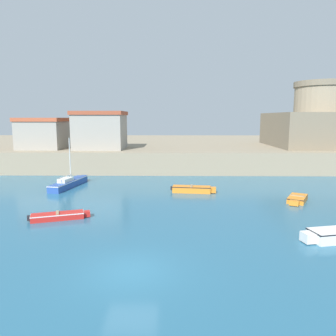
{
  "coord_description": "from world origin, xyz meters",
  "views": [
    {
      "loc": [
        1.96,
        -14.33,
        7.09
      ],
      "look_at": [
        1.45,
        18.6,
        2.0
      ],
      "focal_mm": 35.0,
      "sensor_mm": 36.0,
      "label": 1
    }
  ],
  "objects_px": {
    "dinghy_orange_2": "(297,199)",
    "dinghy_red_4": "(59,216)",
    "fortress": "(321,124)",
    "harbor_shed_near_wharf": "(100,130)",
    "sailboat_blue_0": "(69,183)",
    "dinghy_orange_1": "(193,189)",
    "harbor_shed_mid_row": "(43,133)"
  },
  "relations": [
    {
      "from": "dinghy_orange_2",
      "to": "dinghy_red_4",
      "type": "distance_m",
      "value": 19.33
    },
    {
      "from": "fortress",
      "to": "harbor_shed_near_wharf",
      "type": "bearing_deg",
      "value": -171.82
    },
    {
      "from": "sailboat_blue_0",
      "to": "fortress",
      "type": "height_order",
      "value": "fortress"
    },
    {
      "from": "dinghy_orange_1",
      "to": "fortress",
      "type": "bearing_deg",
      "value": 43.17
    },
    {
      "from": "dinghy_orange_2",
      "to": "fortress",
      "type": "xyz_separation_m",
      "value": [
        11.45,
        22.24,
        5.91
      ]
    },
    {
      "from": "dinghy_orange_1",
      "to": "harbor_shed_mid_row",
      "type": "distance_m",
      "value": 24.96
    },
    {
      "from": "sailboat_blue_0",
      "to": "fortress",
      "type": "distance_m",
      "value": 37.16
    },
    {
      "from": "harbor_shed_near_wharf",
      "to": "harbor_shed_mid_row",
      "type": "distance_m",
      "value": 8.01
    },
    {
      "from": "dinghy_orange_2",
      "to": "harbor_shed_near_wharf",
      "type": "relative_size",
      "value": 0.49
    },
    {
      "from": "harbor_shed_mid_row",
      "to": "dinghy_orange_1",
      "type": "bearing_deg",
      "value": -35.98
    },
    {
      "from": "harbor_shed_near_wharf",
      "to": "harbor_shed_mid_row",
      "type": "relative_size",
      "value": 1.12
    },
    {
      "from": "dinghy_orange_2",
      "to": "harbor_shed_mid_row",
      "type": "bearing_deg",
      "value": 148.15
    },
    {
      "from": "fortress",
      "to": "harbor_shed_near_wharf",
      "type": "xyz_separation_m",
      "value": [
        -32.0,
        -4.6,
        -0.75
      ]
    },
    {
      "from": "dinghy_orange_1",
      "to": "dinghy_orange_2",
      "type": "bearing_deg",
      "value": -20.95
    },
    {
      "from": "dinghy_orange_2",
      "to": "fortress",
      "type": "distance_m",
      "value": 25.7
    },
    {
      "from": "harbor_shed_mid_row",
      "to": "harbor_shed_near_wharf",
      "type": "bearing_deg",
      "value": -0.73
    },
    {
      "from": "dinghy_orange_1",
      "to": "harbor_shed_near_wharf",
      "type": "relative_size",
      "value": 0.64
    },
    {
      "from": "fortress",
      "to": "harbor_shed_mid_row",
      "type": "distance_m",
      "value": 40.27
    },
    {
      "from": "dinghy_orange_2",
      "to": "fortress",
      "type": "height_order",
      "value": "fortress"
    },
    {
      "from": "dinghy_red_4",
      "to": "harbor_shed_mid_row",
      "type": "distance_m",
      "value": 25.41
    },
    {
      "from": "harbor_shed_near_wharf",
      "to": "sailboat_blue_0",
      "type": "bearing_deg",
      "value": -93.68
    },
    {
      "from": "dinghy_red_4",
      "to": "harbor_shed_near_wharf",
      "type": "xyz_separation_m",
      "value": [
        -1.93,
        22.8,
        5.15
      ]
    },
    {
      "from": "harbor_shed_near_wharf",
      "to": "harbor_shed_mid_row",
      "type": "height_order",
      "value": "harbor_shed_near_wharf"
    },
    {
      "from": "fortress",
      "to": "harbor_shed_near_wharf",
      "type": "height_order",
      "value": "fortress"
    },
    {
      "from": "harbor_shed_near_wharf",
      "to": "dinghy_orange_2",
      "type": "bearing_deg",
      "value": -40.64
    },
    {
      "from": "sailboat_blue_0",
      "to": "harbor_shed_near_wharf",
      "type": "bearing_deg",
      "value": 86.32
    },
    {
      "from": "dinghy_orange_2",
      "to": "harbor_shed_near_wharf",
      "type": "height_order",
      "value": "harbor_shed_near_wharf"
    },
    {
      "from": "dinghy_orange_1",
      "to": "fortress",
      "type": "height_order",
      "value": "fortress"
    },
    {
      "from": "fortress",
      "to": "sailboat_blue_0",
      "type": "bearing_deg",
      "value": -153.19
    },
    {
      "from": "dinghy_red_4",
      "to": "harbor_shed_near_wharf",
      "type": "bearing_deg",
      "value": 94.83
    },
    {
      "from": "dinghy_orange_1",
      "to": "harbor_shed_mid_row",
      "type": "bearing_deg",
      "value": 144.02
    },
    {
      "from": "dinghy_orange_1",
      "to": "dinghy_red_4",
      "type": "xyz_separation_m",
      "value": [
        -9.92,
        -8.5,
        -0.08
      ]
    }
  ]
}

